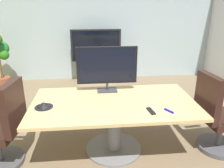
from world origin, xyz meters
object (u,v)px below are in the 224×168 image
(wall_display_unit, at_px, (96,65))
(conference_phone, at_px, (44,105))
(tv_monitor, at_px, (107,67))
(remote_control, at_px, (151,111))
(office_chair_right, at_px, (216,120))
(conference_table, at_px, (114,114))
(office_chair_left, at_px, (3,132))

(wall_display_unit, xyz_separation_m, conference_phone, (-0.72, -2.90, 0.31))
(tv_monitor, distance_m, remote_control, 0.91)
(office_chair_right, xyz_separation_m, remote_control, (-0.95, -0.20, 0.28))
(office_chair_right, height_order, conference_phone, office_chair_right)
(conference_table, bearing_deg, office_chair_right, -5.10)
(office_chair_right, bearing_deg, wall_display_unit, 21.33)
(conference_table, relative_size, remote_control, 12.27)
(conference_table, xyz_separation_m, office_chair_right, (1.35, -0.12, -0.09))
(conference_table, height_order, wall_display_unit, wall_display_unit)
(wall_display_unit, height_order, remote_control, wall_display_unit)
(office_chair_right, distance_m, remote_control, 1.01)
(office_chair_left, bearing_deg, wall_display_unit, 165.63)
(tv_monitor, relative_size, remote_control, 4.94)
(office_chair_left, distance_m, remote_control, 1.78)
(office_chair_right, relative_size, wall_display_unit, 0.83)
(remote_control, bearing_deg, wall_display_unit, 91.22)
(office_chair_left, height_order, wall_display_unit, wall_display_unit)
(wall_display_unit, distance_m, remote_control, 3.20)
(conference_table, relative_size, tv_monitor, 2.48)
(conference_table, distance_m, wall_display_unit, 2.83)
(wall_display_unit, bearing_deg, conference_phone, -103.98)
(office_chair_right, bearing_deg, conference_table, 79.37)
(wall_display_unit, bearing_deg, remote_control, -80.23)
(conference_phone, bearing_deg, office_chair_right, -1.06)
(conference_table, bearing_deg, tv_monitor, 98.32)
(conference_table, xyz_separation_m, office_chair_left, (-1.35, -0.16, -0.09))
(conference_phone, relative_size, remote_control, 1.29)
(remote_control, bearing_deg, tv_monitor, 114.42)
(conference_table, distance_m, conference_phone, 0.89)
(office_chair_left, distance_m, tv_monitor, 1.54)
(office_chair_left, height_order, remote_control, office_chair_left)
(office_chair_right, relative_size, conference_phone, 4.95)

